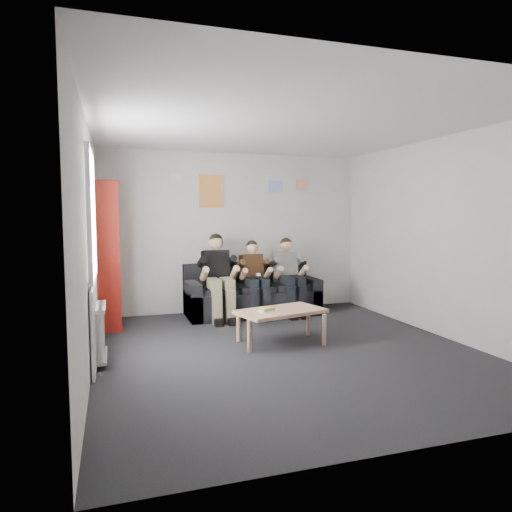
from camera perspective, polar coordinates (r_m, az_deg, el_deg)
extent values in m
plane|color=black|center=(5.72, 3.87, -11.64)|extent=(5.00, 5.00, 0.00)
plane|color=white|center=(5.58, 4.05, 15.98)|extent=(5.00, 5.00, 0.00)
plane|color=beige|center=(7.86, -2.72, 2.95)|extent=(4.50, 0.00, 4.50)
plane|color=beige|center=(3.29, 20.05, -0.42)|extent=(4.50, 0.00, 4.50)
plane|color=beige|center=(5.11, -20.24, 1.45)|extent=(0.00, 5.00, 5.00)
plane|color=beige|center=(6.64, 22.35, 2.17)|extent=(0.00, 5.00, 5.00)
cube|color=black|center=(7.61, -0.47, -5.79)|extent=(2.17, 0.89, 0.41)
cube|color=black|center=(7.87, -1.21, -2.34)|extent=(2.17, 0.20, 0.42)
cube|color=black|center=(7.37, -7.93, -5.50)|extent=(0.18, 0.89, 0.59)
cube|color=black|center=(7.94, 6.43, -4.71)|extent=(0.18, 0.89, 0.59)
cube|color=black|center=(7.49, -0.30, -3.97)|extent=(1.81, 0.61, 0.10)
cube|color=maroon|center=(7.09, -17.97, 0.15)|extent=(0.32, 0.96, 2.13)
cube|color=tan|center=(5.90, 3.12, -6.92)|extent=(1.10, 0.61, 0.04)
cylinder|color=tan|center=(5.57, -0.83, -9.98)|extent=(0.06, 0.06, 0.40)
cylinder|color=tan|center=(5.92, 8.52, -9.12)|extent=(0.06, 0.06, 0.40)
cylinder|color=tan|center=(6.03, -2.19, -8.80)|extent=(0.06, 0.06, 0.40)
cylinder|color=tan|center=(6.35, 6.54, -8.10)|extent=(0.06, 0.06, 0.40)
cube|color=silver|center=(5.77, 1.25, -6.90)|extent=(0.17, 0.13, 0.01)
cube|color=green|center=(5.80, 1.34, -6.70)|extent=(0.17, 0.13, 0.01)
cube|color=gold|center=(5.83, 1.42, -6.51)|extent=(0.17, 0.13, 0.01)
cube|color=black|center=(7.42, -5.07, -1.48)|extent=(0.42, 0.31, 0.59)
sphere|color=tan|center=(7.34, -5.02, 1.66)|extent=(0.23, 0.23, 0.23)
sphere|color=black|center=(7.36, -5.05, 1.95)|extent=(0.22, 0.22, 0.22)
cube|color=#7D7959|center=(7.14, -4.51, -3.44)|extent=(0.38, 0.48, 0.16)
cube|color=#7D7959|center=(6.98, -4.06, -6.39)|extent=(0.36, 0.15, 0.51)
cube|color=black|center=(6.96, -3.93, -8.13)|extent=(0.36, 0.27, 0.11)
cube|color=#4E341A|center=(7.56, -0.57, -1.64)|extent=(0.36, 0.27, 0.51)
sphere|color=tan|center=(7.49, -0.49, 1.01)|extent=(0.20, 0.20, 0.20)
sphere|color=black|center=(7.50, -0.52, 1.26)|extent=(0.19, 0.19, 0.19)
cube|color=black|center=(7.33, 0.05, -3.29)|extent=(0.33, 0.42, 0.14)
cube|color=black|center=(7.20, 0.53, -6.02)|extent=(0.31, 0.13, 0.51)
cube|color=black|center=(7.19, 0.67, -7.75)|extent=(0.31, 0.24, 0.09)
cube|color=white|center=(7.23, 0.27, -2.32)|extent=(0.04, 0.13, 0.04)
cube|color=silver|center=(7.76, 3.70, -1.39)|extent=(0.38, 0.28, 0.54)
sphere|color=tan|center=(7.69, 3.82, 1.31)|extent=(0.21, 0.21, 0.21)
sphere|color=black|center=(7.70, 3.78, 1.56)|extent=(0.20, 0.20, 0.20)
cube|color=black|center=(7.52, 4.47, -3.06)|extent=(0.34, 0.44, 0.14)
cube|color=black|center=(7.39, 5.06, -5.75)|extent=(0.32, 0.13, 0.51)
cube|color=black|center=(7.38, 5.22, -7.42)|extent=(0.32, 0.25, 0.09)
cylinder|color=silver|center=(5.19, -18.81, -9.66)|extent=(0.06, 0.06, 0.60)
cylinder|color=silver|center=(5.26, -18.79, -9.44)|extent=(0.06, 0.06, 0.60)
cylinder|color=silver|center=(5.34, -18.77, -9.23)|extent=(0.06, 0.06, 0.60)
cylinder|color=silver|center=(5.42, -18.75, -9.02)|extent=(0.06, 0.06, 0.60)
cylinder|color=silver|center=(5.50, -18.74, -8.82)|extent=(0.06, 0.06, 0.60)
cylinder|color=silver|center=(5.57, -18.72, -8.63)|extent=(0.06, 0.06, 0.60)
cylinder|color=silver|center=(5.65, -18.70, -8.44)|extent=(0.06, 0.06, 0.60)
cylinder|color=silver|center=(5.73, -18.69, -8.25)|extent=(0.06, 0.06, 0.60)
cube|color=silver|center=(5.53, -18.66, -11.74)|extent=(0.10, 0.64, 0.04)
cube|color=silver|center=(5.40, -18.83, -6.03)|extent=(0.10, 0.64, 0.04)
cube|color=white|center=(5.30, -20.02, 4.83)|extent=(0.02, 1.00, 1.30)
cube|color=white|center=(5.35, -20.14, 12.14)|extent=(0.05, 1.12, 0.06)
cube|color=white|center=(5.35, -19.69, -2.47)|extent=(0.05, 1.12, 0.06)
cube|color=white|center=(5.44, -19.52, -7.91)|extent=(0.03, 1.30, 0.90)
cube|color=#D4C54A|center=(7.76, -5.60, 8.08)|extent=(0.42, 0.01, 0.55)
cube|color=#4383E4|center=(8.08, 2.49, 8.69)|extent=(0.25, 0.01, 0.20)
cube|color=#C43D84|center=(8.27, 5.79, 8.93)|extent=(0.22, 0.01, 0.18)
cube|color=silver|center=(7.67, -10.06, 9.55)|extent=(0.20, 0.01, 0.14)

